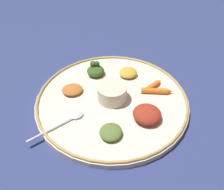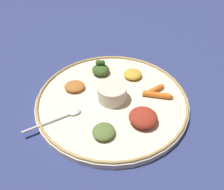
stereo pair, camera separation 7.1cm
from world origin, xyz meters
name	(u,v)px [view 2 (the right image)]	position (x,y,z in m)	size (l,w,h in m)	color
ground_plane	(112,103)	(0.00, 0.00, 0.00)	(2.40, 2.40, 0.00)	navy
platter	(112,101)	(0.00, 0.00, 0.01)	(0.45, 0.45, 0.02)	beige
platter_rim	(112,98)	(0.00, 0.00, 0.02)	(0.44, 0.44, 0.01)	tan
center_bowl	(112,92)	(0.00, 0.00, 0.04)	(0.09, 0.09, 0.05)	beige
spoon	(62,117)	(-0.14, 0.07, 0.02)	(0.15, 0.09, 0.01)	silver
greens_pile	(101,69)	(0.09, 0.10, 0.03)	(0.07, 0.07, 0.04)	#385623
carrot_near_spoon	(158,95)	(0.08, -0.11, 0.03)	(0.05, 0.09, 0.02)	orange
carrot_outer	(156,89)	(0.10, -0.09, 0.03)	(0.07, 0.04, 0.02)	orange
mound_collards	(104,132)	(-0.12, -0.05, 0.03)	(0.06, 0.06, 0.02)	#567033
mound_lentil_yellow	(134,75)	(0.13, 0.00, 0.03)	(0.06, 0.06, 0.02)	gold
mound_beet	(143,117)	(-0.03, -0.12, 0.03)	(0.08, 0.08, 0.03)	maroon
mound_chickpea	(75,86)	(-0.02, 0.12, 0.03)	(0.06, 0.06, 0.02)	#B2662D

